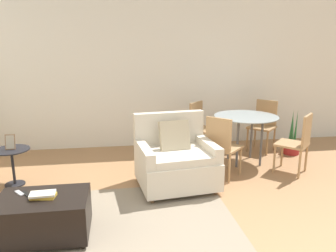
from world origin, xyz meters
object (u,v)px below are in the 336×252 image
armchair (176,160)px  dining_chair_far_right (264,122)px  ottoman (44,216)px  potted_plant_small (291,144)px  tv_remote_secondary (19,193)px  dining_table (246,122)px  picture_frame (10,142)px  tv_remote_primary (26,194)px  dining_chair_far_left (201,124)px  dining_chair_near_left (221,143)px  side_table (12,160)px  book_stack (43,195)px  dining_chair_near_right (298,140)px

armchair → dining_chair_far_right: size_ratio=1.20×
ottoman → potted_plant_small: 4.25m
ottoman → tv_remote_secondary: size_ratio=6.36×
dining_table → dining_chair_far_right: 0.84m
potted_plant_small → picture_frame: bearing=-171.4°
ottoman → dining_chair_far_right: (3.33, 2.34, 0.29)m
tv_remote_primary → dining_chair_far_left: size_ratio=0.18×
tv_remote_secondary → dining_chair_far_right: bearing=31.7°
ottoman → dining_table: dining_table is taller
dining_chair_near_left → armchair: bearing=-166.7°
potted_plant_small → side_table: bearing=-171.4°
dining_chair_near_left → dining_chair_far_left: 1.16m
ottoman → tv_remote_secondary: bearing=151.4°
tv_remote_secondary → side_table: bearing=109.2°
book_stack → tv_remote_secondary: size_ratio=1.82×
side_table → dining_chair_far_left: bearing=18.7°
ottoman → dining_table: size_ratio=0.86×
book_stack → side_table: side_table is taller
dining_chair_far_left → potted_plant_small: 1.63m
dining_chair_far_left → dining_chair_near_left: bearing=-90.0°
ottoman → dining_chair_far_left: 3.20m
tv_remote_secondary → dining_chair_far_right: 4.20m
armchair → book_stack: 1.79m
side_table → potted_plant_small: (4.40, 0.67, -0.19)m
side_table → dining_chair_far_right: 4.12m
tv_remote_primary → potted_plant_small: potted_plant_small is taller
side_table → dining_chair_far_left: (2.84, 0.96, 0.16)m
armchair → book_stack: armchair is taller
tv_remote_primary → ottoman: bearing=-31.1°
side_table → dining_chair_far_right: dining_chair_far_right is taller
dining_chair_near_right → dining_chair_near_left: bearing=180.0°
picture_frame → dining_chair_far_left: size_ratio=0.22×
side_table → dining_chair_far_right: (4.00, 0.96, 0.16)m
dining_chair_near_right → potted_plant_small: dining_chair_near_right is taller
tv_remote_primary → side_table: side_table is taller
dining_chair_near_left → dining_chair_far_right: same height
dining_chair_far_right → potted_plant_small: (0.40, -0.30, -0.35)m
tv_remote_primary → picture_frame: 1.38m
dining_chair_near_left → tv_remote_primary: bearing=-155.3°
side_table → armchair: bearing=-9.4°
ottoman → tv_remote_secondary: (-0.24, 0.13, 0.20)m
armchair → dining_table: bearing=30.5°
armchair → tv_remote_secondary: 1.94m
armchair → dining_chair_near_left: size_ratio=1.20×
armchair → side_table: armchair is taller
book_stack → dining_table: size_ratio=0.25×
side_table → dining_chair_near_left: dining_chair_near_left is taller
ottoman → book_stack: book_stack is taller
tv_remote_primary → dining_chair_near_left: size_ratio=0.18×
picture_frame → dining_chair_near_left: 2.85m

